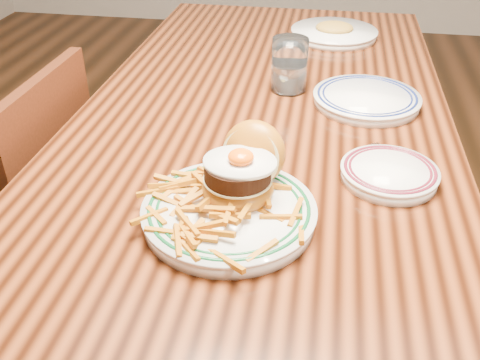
% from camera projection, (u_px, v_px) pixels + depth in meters
% --- Properties ---
extents(floor, '(6.00, 6.00, 0.00)m').
position_uv_depth(floor, '(260.00, 318.00, 1.69)').
color(floor, black).
rests_on(floor, ground).
extents(table, '(0.85, 1.60, 0.75)m').
position_uv_depth(table, '(266.00, 134.00, 1.33)').
color(table, black).
rests_on(table, floor).
extents(chair_left, '(0.40, 0.40, 0.85)m').
position_uv_depth(chair_left, '(28.00, 219.00, 1.38)').
color(chair_left, '#3F1A0D').
rests_on(chair_left, floor).
extents(main_plate, '(0.29, 0.31, 0.14)m').
position_uv_depth(main_plate, '(233.00, 196.00, 0.88)').
color(main_plate, white).
rests_on(main_plate, table).
extents(side_plate, '(0.18, 0.19, 0.03)m').
position_uv_depth(side_plate, '(389.00, 173.00, 0.99)').
color(side_plate, white).
rests_on(side_plate, table).
extents(rear_plate, '(0.25, 0.25, 0.03)m').
position_uv_depth(rear_plate, '(367.00, 98.00, 1.26)').
color(rear_plate, white).
rests_on(rear_plate, table).
extents(water_glass, '(0.09, 0.09, 0.13)m').
position_uv_depth(water_glass, '(289.00, 68.00, 1.30)').
color(water_glass, white).
rests_on(water_glass, table).
extents(far_plate, '(0.27, 0.27, 0.05)m').
position_uv_depth(far_plate, '(334.00, 32.00, 1.66)').
color(far_plate, white).
rests_on(far_plate, table).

